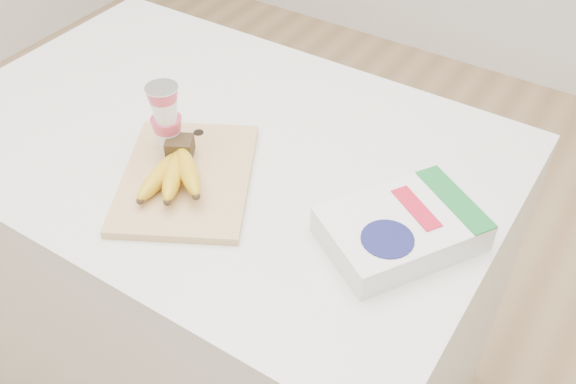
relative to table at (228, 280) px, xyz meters
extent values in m
plane|color=tan|center=(0.00, 0.00, -0.43)|extent=(4.00, 4.00, 0.00)
cube|color=white|center=(0.00, 0.00, 0.00)|extent=(1.15, 0.76, 0.86)
cube|color=tan|center=(0.04, -0.13, 0.44)|extent=(0.35, 0.38, 0.02)
cube|color=#382816|center=(0.00, -0.09, 0.47)|extent=(0.06, 0.06, 0.03)
ellipsoid|color=gold|center=(0.01, -0.17, 0.46)|extent=(0.07, 0.16, 0.05)
sphere|color=#382816|center=(0.03, -0.24, 0.46)|extent=(0.01, 0.01, 0.01)
ellipsoid|color=gold|center=(0.04, -0.16, 0.47)|extent=(0.11, 0.15, 0.05)
sphere|color=#382816|center=(0.07, -0.22, 0.47)|extent=(0.01, 0.01, 0.01)
ellipsoid|color=gold|center=(0.05, -0.14, 0.47)|extent=(0.14, 0.12, 0.05)
sphere|color=#382816|center=(0.11, -0.19, 0.47)|extent=(0.01, 0.01, 0.01)
cylinder|color=silver|center=(-0.04, -0.09, 0.58)|extent=(0.06, 0.06, 0.00)
cube|color=white|center=(0.43, -0.05, 0.46)|extent=(0.27, 0.30, 0.05)
cube|color=#19722F|center=(0.48, 0.03, 0.48)|extent=(0.17, 0.13, 0.00)
cylinder|color=#15184E|center=(0.43, -0.11, 0.48)|extent=(0.12, 0.12, 0.00)
cube|color=red|center=(0.44, -0.02, 0.48)|extent=(0.11, 0.08, 0.00)
camera|label=1|loc=(0.67, -0.77, 1.20)|focal=40.00mm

